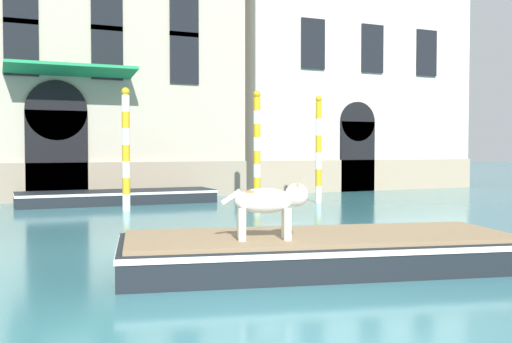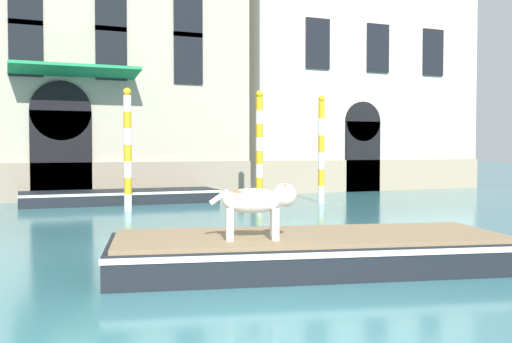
# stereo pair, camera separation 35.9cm
# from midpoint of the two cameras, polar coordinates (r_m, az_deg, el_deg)

# --- Properties ---
(palazzo_left) EXTENTS (10.57, 7.40, 12.75)m
(palazzo_left) POSITION_cam_midpoint_polar(r_m,az_deg,el_deg) (25.22, -15.66, 12.49)
(palazzo_left) COLOR #B2A893
(palazzo_left) RESTS_ON ground_plane
(boat_foreground) EXTENTS (6.38, 3.56, 0.52)m
(boat_foreground) POSITION_cam_midpoint_polar(r_m,az_deg,el_deg) (9.20, 5.01, -7.45)
(boat_foreground) COLOR black
(boat_foreground) RESTS_ON ground_plane
(dog_on_deck) EXTENTS (1.20, 0.63, 0.83)m
(dog_on_deck) POSITION_cam_midpoint_polar(r_m,az_deg,el_deg) (8.54, 0.17, -2.88)
(dog_on_deck) COLOR silver
(dog_on_deck) RESTS_ON boat_foreground
(boat_moored_near_palazzo) EXTENTS (6.38, 1.83, 0.44)m
(boat_moored_near_palazzo) POSITION_cam_midpoint_polar(r_m,az_deg,el_deg) (20.23, -13.54, -2.35)
(boat_moored_near_palazzo) COLOR black
(boat_moored_near_palazzo) RESTS_ON ground_plane
(mooring_pole_0) EXTENTS (0.24, 0.24, 3.59)m
(mooring_pole_0) POSITION_cam_midpoint_polar(r_m,az_deg,el_deg) (17.86, -12.85, 2.13)
(mooring_pole_0) COLOR white
(mooring_pole_0) RESTS_ON ground_plane
(mooring_pole_1) EXTENTS (0.24, 0.24, 3.72)m
(mooring_pole_1) POSITION_cam_midpoint_polar(r_m,az_deg,el_deg) (19.60, -0.43, 2.38)
(mooring_pole_1) COLOR white
(mooring_pole_1) RESTS_ON ground_plane
(mooring_pole_2) EXTENTS (0.22, 0.22, 3.58)m
(mooring_pole_2) POSITION_cam_midpoint_polar(r_m,az_deg,el_deg) (20.04, 5.47, 2.16)
(mooring_pole_2) COLOR white
(mooring_pole_2) RESTS_ON ground_plane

